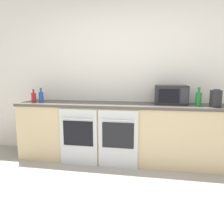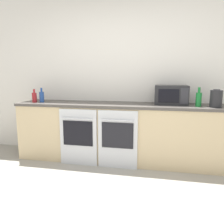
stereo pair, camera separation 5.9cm
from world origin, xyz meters
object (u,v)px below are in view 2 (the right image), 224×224
(oven_left, at_px, (78,137))
(bottle_red, at_px, (34,97))
(microwave, at_px, (171,95))
(oven_right, at_px, (118,139))
(kettle, at_px, (216,99))
(bottle_blue, at_px, (42,97))
(bottle_green, at_px, (199,99))

(oven_left, height_order, bottle_red, bottle_red)
(bottle_red, bearing_deg, microwave, 5.59)
(oven_right, relative_size, kettle, 3.46)
(oven_right, distance_m, microwave, 1.03)
(bottle_blue, distance_m, kettle, 2.57)
(oven_left, relative_size, bottle_blue, 3.64)
(bottle_red, relative_size, bottle_blue, 0.92)
(bottle_red, distance_m, bottle_blue, 0.11)
(oven_right, xyz_separation_m, microwave, (0.73, 0.41, 0.61))
(oven_right, bearing_deg, microwave, 29.32)
(oven_right, distance_m, kettle, 1.43)
(oven_left, xyz_separation_m, microwave, (1.31, 0.41, 0.61))
(microwave, relative_size, bottle_blue, 2.06)
(bottle_blue, bearing_deg, bottle_green, -0.77)
(bottle_red, bearing_deg, kettle, -0.56)
(bottle_red, height_order, kettle, kettle)
(oven_left, distance_m, bottle_green, 1.77)
(oven_right, distance_m, bottle_blue, 1.41)
(oven_left, height_order, kettle, kettle)
(oven_left, height_order, microwave, microwave)
(kettle, bearing_deg, oven_right, -172.25)
(bottle_blue, height_order, kettle, kettle)
(oven_right, xyz_separation_m, bottle_red, (-1.38, 0.20, 0.55))
(bottle_blue, bearing_deg, microwave, 4.69)
(bottle_blue, distance_m, bottle_green, 2.36)
(oven_left, xyz_separation_m, kettle, (1.88, 0.18, 0.58))
(oven_right, xyz_separation_m, bottle_blue, (-1.27, 0.24, 0.56))
(microwave, height_order, bottle_green, microwave)
(oven_left, bearing_deg, oven_right, 0.00)
(microwave, height_order, kettle, microwave)
(oven_right, height_order, bottle_blue, bottle_blue)
(bottle_red, relative_size, bottle_green, 0.79)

